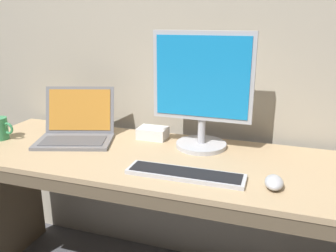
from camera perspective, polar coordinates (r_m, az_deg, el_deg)
name	(u,v)px	position (r m, az deg, el deg)	size (l,w,h in m)	color
desk	(152,196)	(1.62, -2.58, -11.35)	(1.79, 0.62, 0.75)	tan
laptop_space_gray	(76,131)	(1.78, -14.70, -0.77)	(0.42, 0.39, 0.24)	slate
external_monitor	(202,91)	(1.56, 5.56, 5.70)	(0.45, 0.23, 0.53)	#B7B7BC
wired_keyboard	(185,174)	(1.35, 2.81, -7.79)	(0.45, 0.11, 0.02)	#BCBCC1
computer_mouse	(274,182)	(1.31, 16.82, -8.74)	(0.07, 0.10, 0.04)	#B7B7BC
external_drive_box	(153,133)	(1.75, -2.48, -1.12)	(0.14, 0.10, 0.05)	silver
coffee_mug	(0,128)	(1.92, -25.58, -0.37)	(0.12, 0.08, 0.11)	#388E56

